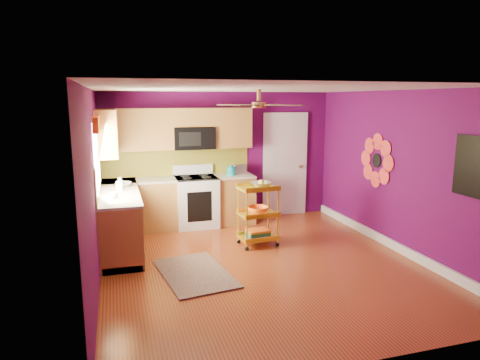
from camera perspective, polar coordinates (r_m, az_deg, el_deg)
name	(u,v)px	position (r m, az deg, el deg)	size (l,w,h in m)	color
ground	(262,264)	(6.34, 2.96, -11.13)	(5.00, 5.00, 0.00)	maroon
room_envelope	(265,153)	(5.94, 3.36, 3.67)	(4.54, 5.04, 2.52)	#54094B
lower_cabinets	(155,211)	(7.64, -11.24, -4.09)	(2.81, 2.31, 0.94)	#936028
electric_range	(196,201)	(8.07, -5.86, -2.78)	(0.76, 0.66, 1.13)	white
upper_cabinetry	(156,131)	(7.77, -11.09, 6.39)	(2.80, 2.30, 1.26)	#936028
left_window	(97,142)	(6.63, -18.56, 4.77)	(0.08, 1.35, 1.08)	white
panel_door	(285,166)	(8.78, 5.99, 1.92)	(0.95, 0.11, 2.15)	white
right_wall_art	(414,163)	(6.76, 22.23, 2.13)	(0.04, 2.74, 1.04)	black
ceiling_fan	(259,104)	(6.08, 2.53, 10.05)	(1.01, 1.01, 0.26)	#BF8C3F
shag_rug	(195,273)	(6.03, -6.07, -12.26)	(0.85, 1.39, 0.02)	black
rolling_cart	(258,212)	(6.96, 2.48, -4.27)	(0.63, 0.48, 1.09)	gold
teal_kettle	(231,171)	(8.11, -1.18, 1.24)	(0.18, 0.18, 0.21)	#127E89
toaster	(240,169)	(8.32, -0.02, 1.52)	(0.22, 0.15, 0.18)	beige
soap_bottle_a	(119,184)	(7.00, -15.84, -0.52)	(0.09, 0.10, 0.21)	#EA3F72
soap_bottle_b	(121,182)	(7.26, -15.63, -0.27)	(0.14, 0.14, 0.17)	white
counter_dish	(124,184)	(7.34, -15.26, -0.57)	(0.26, 0.26, 0.06)	white
counter_cup	(114,195)	(6.49, -16.46, -1.96)	(0.11, 0.11, 0.09)	white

